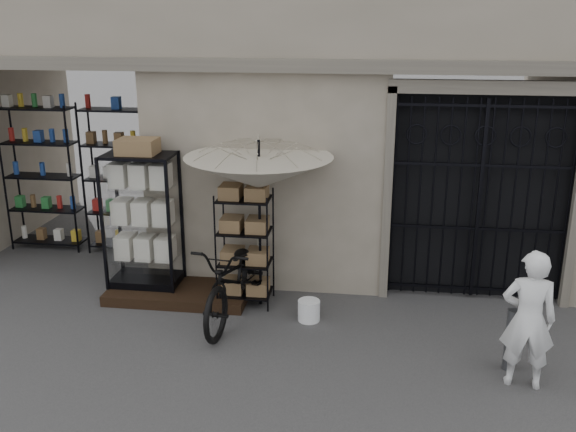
# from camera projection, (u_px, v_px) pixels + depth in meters

# --- Properties ---
(ground) EXTENTS (80.00, 80.00, 0.00)m
(ground) POSITION_uv_depth(u_px,v_px,m) (340.00, 365.00, 7.45)
(ground) COLOR black
(ground) RESTS_ON ground
(shop_recess) EXTENTS (3.00, 1.70, 3.00)m
(shop_recess) POSITION_uv_depth(u_px,v_px,m) (70.00, 171.00, 10.22)
(shop_recess) COLOR black
(shop_recess) RESTS_ON ground
(shop_shelving) EXTENTS (2.70, 0.50, 2.50)m
(shop_shelving) POSITION_uv_depth(u_px,v_px,m) (83.00, 179.00, 10.77)
(shop_shelving) COLOR black
(shop_shelving) RESTS_ON ground
(iron_gate) EXTENTS (2.50, 0.21, 3.00)m
(iron_gate) POSITION_uv_depth(u_px,v_px,m) (478.00, 194.00, 8.92)
(iron_gate) COLOR black
(iron_gate) RESTS_ON ground
(step_platform) EXTENTS (2.00, 0.90, 0.15)m
(step_platform) POSITION_uv_depth(u_px,v_px,m) (179.00, 293.00, 9.20)
(step_platform) COLOR black
(step_platform) RESTS_ON ground
(display_cabinet) EXTENTS (1.09, 0.84, 2.08)m
(display_cabinet) POSITION_uv_depth(u_px,v_px,m) (143.00, 227.00, 9.09)
(display_cabinet) COLOR black
(display_cabinet) RESTS_ON step_platform
(wire_rack) EXTENTS (0.73, 0.53, 1.62)m
(wire_rack) POSITION_uv_depth(u_px,v_px,m) (245.00, 250.00, 8.84)
(wire_rack) COLOR black
(wire_rack) RESTS_ON ground
(market_umbrella) EXTENTS (2.08, 2.11, 2.80)m
(market_umbrella) POSITION_uv_depth(u_px,v_px,m) (259.00, 164.00, 8.42)
(market_umbrella) COLOR black
(market_umbrella) RESTS_ON ground
(white_bucket) EXTENTS (0.37, 0.37, 0.28)m
(white_bucket) POSITION_uv_depth(u_px,v_px,m) (309.00, 310.00, 8.51)
(white_bucket) COLOR white
(white_bucket) RESTS_ON ground
(bicycle) EXTENTS (0.87, 1.20, 2.12)m
(bicycle) POSITION_uv_depth(u_px,v_px,m) (237.00, 317.00, 8.64)
(bicycle) COLOR black
(bicycle) RESTS_ON ground
(steel_bollard) EXTENTS (0.14, 0.14, 0.74)m
(steel_bollard) POSITION_uv_depth(u_px,v_px,m) (511.00, 340.00, 7.27)
(steel_bollard) COLOR #5A5C60
(steel_bollard) RESTS_ON ground
(shopkeeper) EXTENTS (0.74, 1.62, 0.38)m
(shopkeeper) POSITION_uv_depth(u_px,v_px,m) (520.00, 384.00, 7.08)
(shopkeeper) COLOR white
(shopkeeper) RESTS_ON ground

